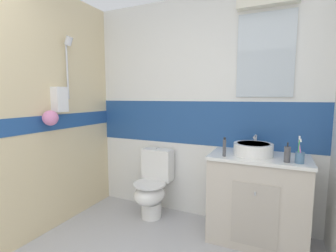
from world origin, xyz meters
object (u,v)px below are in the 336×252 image
(soap_dispenser, at_px, (287,154))
(toothpaste_tube_upright, at_px, (224,147))
(toothbrush_cup, at_px, (300,157))
(toilet, at_px, (153,186))
(sink_basin, at_px, (253,149))

(soap_dispenser, distance_m, toothpaste_tube_upright, 0.53)
(toothbrush_cup, bearing_deg, toilet, 173.41)
(toothbrush_cup, bearing_deg, toothpaste_tube_upright, -178.20)
(toilet, bearing_deg, toothbrush_cup, -6.59)
(sink_basin, height_order, toilet, sink_basin)
(toothpaste_tube_upright, bearing_deg, toothbrush_cup, 1.80)
(sink_basin, height_order, soap_dispenser, soap_dispenser)
(sink_basin, relative_size, toilet, 0.51)
(toothpaste_tube_upright, bearing_deg, toilet, 167.51)
(toilet, bearing_deg, soap_dispenser, -7.47)
(sink_basin, relative_size, toothpaste_tube_upright, 2.27)
(toilet, relative_size, soap_dispenser, 4.53)
(toothpaste_tube_upright, bearing_deg, sink_basin, 35.55)
(toilet, distance_m, toothpaste_tube_upright, 1.05)
(sink_basin, bearing_deg, toothpaste_tube_upright, -144.45)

